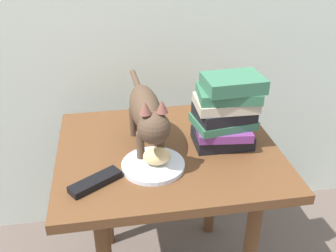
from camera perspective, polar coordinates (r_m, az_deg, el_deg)
side_table at (r=1.26m, az=0.00°, el=-6.89°), size 0.69×0.59×0.59m
plate at (r=1.12m, az=-2.23°, el=-5.86°), size 0.18×0.18×0.01m
bread_roll at (r=1.10m, az=-1.68°, el=-4.53°), size 0.08×0.07×0.05m
cat at (r=1.13m, az=-3.20°, el=1.99°), size 0.10×0.48×0.23m
book_stack at (r=1.19m, az=8.62°, el=2.13°), size 0.21×0.16×0.24m
candle_jar at (r=1.36m, az=7.33°, el=2.23°), size 0.07×0.07×0.08m
tv_remote at (r=1.07m, az=-10.79°, el=-8.19°), size 0.15×0.12×0.02m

